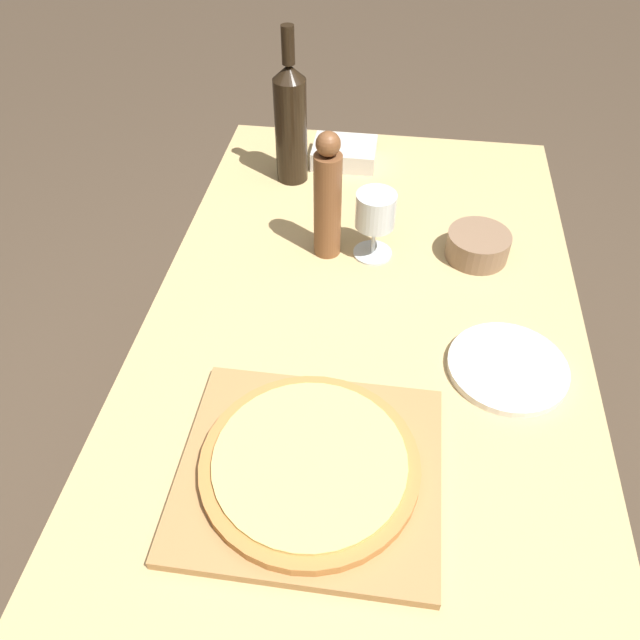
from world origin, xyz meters
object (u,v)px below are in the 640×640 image
wine_glass (373,213)px  small_bowl (478,245)px  wine_bottle (291,122)px  pepper_mill (328,199)px  pizza (310,464)px

wine_glass → small_bowl: size_ratio=1.13×
wine_bottle → wine_glass: (0.21, -0.26, -0.04)m
pepper_mill → wine_bottle: bearing=113.9°
pizza → pepper_mill: (-0.04, 0.53, 0.10)m
wine_bottle → small_bowl: (0.42, -0.24, -0.12)m
pepper_mill → small_bowl: (0.31, 0.03, -0.10)m
pizza → wine_bottle: (-0.16, 0.80, 0.11)m
pizza → pepper_mill: bearing=94.8°
pizza → wine_bottle: wine_bottle is taller
wine_bottle → pepper_mill: 0.29m
pizza → small_bowl: size_ratio=2.52×
wine_glass → small_bowl: (0.22, 0.02, -0.07)m
small_bowl → pepper_mill: bearing=-175.2°
wine_bottle → pepper_mill: bearing=-66.1°
wine_bottle → wine_glass: size_ratio=2.44×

